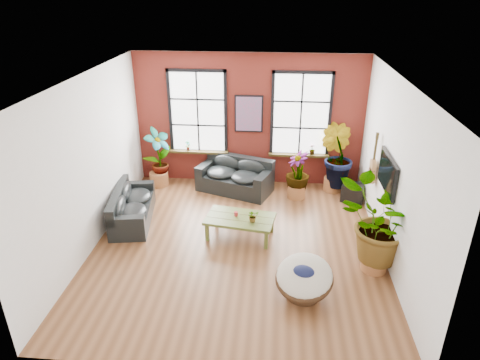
% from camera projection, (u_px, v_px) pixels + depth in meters
% --- Properties ---
extents(room, '(6.04, 6.54, 3.54)m').
position_uv_depth(room, '(238.00, 167.00, 8.47)').
color(room, brown).
rests_on(room, ground).
extents(sofa_back, '(2.11, 1.53, 0.88)m').
position_uv_depth(sofa_back, '(236.00, 176.00, 11.31)').
color(sofa_back, black).
rests_on(sofa_back, ground).
extents(sofa_left, '(1.10, 2.03, 0.76)m').
position_uv_depth(sofa_left, '(130.00, 207.00, 9.88)').
color(sofa_left, black).
rests_on(sofa_left, ground).
extents(coffee_table, '(1.57, 1.05, 0.56)m').
position_uv_depth(coffee_table, '(240.00, 220.00, 9.23)').
color(coffee_table, '#47551E').
rests_on(coffee_table, ground).
extents(papasan_chair, '(1.27, 1.27, 0.76)m').
position_uv_depth(papasan_chair, '(304.00, 278.00, 7.45)').
color(papasan_chair, '#3B2515').
rests_on(papasan_chair, ground).
extents(poster, '(0.74, 0.06, 0.98)m').
position_uv_depth(poster, '(249.00, 114.00, 11.12)').
color(poster, black).
rests_on(poster, room).
extents(tv_wall_unit, '(0.13, 1.86, 1.20)m').
position_uv_depth(tv_wall_unit, '(383.00, 173.00, 8.73)').
color(tv_wall_unit, black).
rests_on(tv_wall_unit, room).
extents(media_box, '(0.67, 0.62, 0.45)m').
position_uv_depth(media_box, '(353.00, 193.00, 10.83)').
color(media_box, black).
rests_on(media_box, ground).
extents(pot_back_left, '(0.65, 0.65, 0.37)m').
position_uv_depth(pot_back_left, '(159.00, 179.00, 11.69)').
color(pot_back_left, '#A46235').
rests_on(pot_back_left, ground).
extents(pot_back_right, '(0.57, 0.57, 0.36)m').
position_uv_depth(pot_back_right, '(333.00, 184.00, 11.40)').
color(pot_back_right, '#A46235').
rests_on(pot_back_right, ground).
extents(pot_right_wall, '(0.60, 0.60, 0.36)m').
position_uv_depth(pot_right_wall, '(374.00, 261.00, 8.25)').
color(pot_right_wall, '#A46235').
rests_on(pot_right_wall, ground).
extents(pot_mid, '(0.49, 0.49, 0.34)m').
position_uv_depth(pot_mid, '(296.00, 191.00, 11.03)').
color(pot_mid, '#A46235').
rests_on(pot_mid, ground).
extents(floor_plant_back_left, '(0.88, 0.93, 1.46)m').
position_uv_depth(floor_plant_back_left, '(159.00, 154.00, 11.42)').
color(floor_plant_back_left, '#134512').
rests_on(floor_plant_back_left, ground).
extents(floor_plant_back_right, '(1.15, 1.15, 1.64)m').
position_uv_depth(floor_plant_back_right, '(336.00, 156.00, 11.07)').
color(floor_plant_back_right, '#134512').
rests_on(floor_plant_back_right, ground).
extents(floor_plant_right_wall, '(1.91, 1.82, 1.66)m').
position_uv_depth(floor_plant_right_wall, '(380.00, 225.00, 7.93)').
color(floor_plant_right_wall, '#134512').
rests_on(floor_plant_right_wall, ground).
extents(floor_plant_mid, '(0.80, 0.80, 1.10)m').
position_uv_depth(floor_plant_mid, '(298.00, 172.00, 10.83)').
color(floor_plant_mid, '#134512').
rests_on(floor_plant_mid, ground).
extents(table_plant, '(0.29, 0.27, 0.26)m').
position_uv_depth(table_plant, '(253.00, 216.00, 9.00)').
color(table_plant, '#134512').
rests_on(table_plant, coffee_table).
extents(sill_plant_left, '(0.17, 0.17, 0.27)m').
position_uv_depth(sill_plant_left, '(188.00, 146.00, 11.59)').
color(sill_plant_left, '#134512').
rests_on(sill_plant_left, room).
extents(sill_plant_right, '(0.19, 0.19, 0.27)m').
position_uv_depth(sill_plant_right, '(312.00, 149.00, 11.33)').
color(sill_plant_right, '#134512').
rests_on(sill_plant_right, room).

